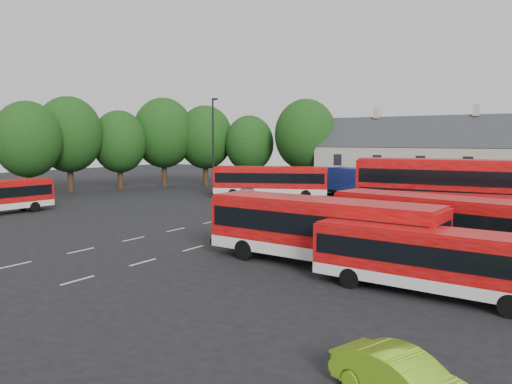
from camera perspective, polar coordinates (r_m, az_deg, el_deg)
ground at (r=37.31m, az=-7.06°, el=-3.84°), size 140.00×140.00×0.00m
lane_markings at (r=37.35m, az=-2.13°, el=-3.78°), size 5.15×33.80×0.01m
treeline at (r=65.04m, az=-10.04°, el=6.20°), size 29.92×32.59×12.01m
terrace_houses at (r=58.86m, az=23.67°, el=3.08°), size 35.70×7.13×10.06m
bus_row_a at (r=21.61m, az=19.42°, el=-6.90°), size 9.80×2.62×2.75m
bus_row_b at (r=25.22m, az=7.36°, el=-3.88°), size 12.12×3.29×3.40m
bus_row_c at (r=28.41m, az=20.32°, el=-3.18°), size 12.04×4.54×3.33m
bus_row_d at (r=30.40m, az=21.62°, el=-3.30°), size 9.89×2.94×2.76m
bus_row_e at (r=33.73m, az=22.12°, el=-2.27°), size 10.58×3.85×2.93m
bus_dd_south at (r=38.64m, az=20.48°, el=0.38°), size 12.23×3.62×4.95m
bus_dd_north at (r=41.21m, az=24.64°, el=-0.24°), size 9.91×3.65×3.97m
bus_north at (r=54.05m, az=1.67°, el=1.46°), size 12.24×7.58×3.44m
box_truck at (r=56.65m, az=10.09°, el=1.33°), size 7.77×4.86×3.25m
silver_car at (r=51.73m, az=-1.13°, el=-0.23°), size 3.38×4.62×1.46m
lime_car at (r=13.26m, az=16.55°, el=-19.82°), size 4.02×2.53×1.25m
lamppost at (r=53.84m, az=-4.91°, el=5.31°), size 0.75×0.36×10.72m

